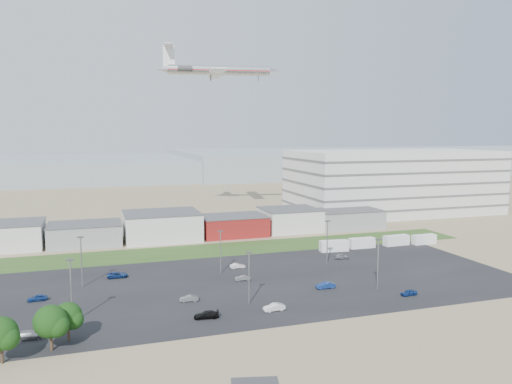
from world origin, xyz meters
name	(u,v)px	position (x,y,z in m)	size (l,w,h in m)	color
ground	(252,319)	(0.00, 0.00, 0.00)	(700.00, 700.00, 0.00)	#897557
parking_lot	(246,283)	(5.00, 20.00, 0.01)	(120.00, 50.00, 0.01)	black
grass_strip	(194,251)	(0.00, 52.00, 0.01)	(160.00, 16.00, 0.02)	#2A4A1C
hills_backdrop	(180,168)	(40.00, 315.00, 4.50)	(700.00, 200.00, 9.00)	gray
building_row	(124,228)	(-17.00, 71.00, 4.00)	(170.00, 20.00, 8.00)	silver
parking_garage	(393,181)	(90.00, 95.00, 12.50)	(80.00, 40.00, 25.00)	silver
box_trailer_a	(334,246)	(36.29, 40.58, 1.46)	(7.80, 2.44, 2.93)	silver
box_trailer_b	(362,243)	(45.42, 41.67, 1.40)	(7.48, 2.34, 2.80)	silver
box_trailer_c	(396,240)	(56.55, 41.61, 1.43)	(7.62, 2.38, 2.86)	silver
box_trailer_d	(424,239)	(65.16, 40.55, 1.36)	(7.23, 2.26, 2.71)	silver
tree_mid	(1,337)	(-38.01, -5.27, 3.76)	(5.02, 5.02, 7.53)	black
tree_right	(51,325)	(-31.80, -2.96, 3.90)	(5.20, 5.20, 7.79)	black
tree_near	(68,319)	(-29.56, 0.01, 3.44)	(4.59, 4.59, 6.89)	black
lightpole_front_l	(71,291)	(-29.28, 7.55, 5.49)	(1.29, 0.54, 10.98)	slate
lightpole_front_m	(249,278)	(1.81, 7.40, 4.95)	(1.17, 0.49, 9.91)	slate
lightpole_front_r	(378,265)	(29.26, 7.43, 5.27)	(1.24, 0.52, 10.54)	slate
lightpole_back_l	(81,262)	(-28.08, 28.17, 5.31)	(1.25, 0.52, 10.62)	slate
lightpole_back_m	(221,252)	(1.79, 29.13, 4.92)	(1.16, 0.48, 9.84)	slate
lightpole_back_r	(327,242)	(28.64, 29.27, 5.35)	(1.26, 0.52, 10.70)	slate
airliner	(219,70)	(21.32, 107.59, 55.52)	(46.88, 31.96, 13.85)	silver
parked_car_1	(325,285)	(19.57, 11.47, 0.66)	(1.40, 4.00, 1.32)	navy
parked_car_2	(409,293)	(33.22, 2.29, 0.58)	(1.37, 3.40, 1.16)	navy
parked_car_3	(206,315)	(-7.38, 2.67, 0.63)	(1.76, 4.33, 1.26)	black
parked_car_4	(189,298)	(-8.63, 12.28, 0.59)	(1.24, 3.56, 1.17)	#595B5E
parked_car_5	(37,298)	(-36.10, 21.53, 0.62)	(1.45, 3.62, 1.23)	navy
parked_car_7	(243,278)	(4.96, 22.18, 0.55)	(1.17, 3.37, 1.11)	#595B5E
parked_car_8	(342,257)	(34.27, 32.29, 0.62)	(1.47, 3.66, 1.25)	#A5A5AA
parked_car_9	(117,275)	(-20.83, 32.79, 0.63)	(2.09, 4.54, 1.26)	navy
parked_car_10	(29,335)	(-35.41, 2.63, 0.65)	(1.83, 4.49, 1.30)	#A5A5AA
parked_car_11	(238,266)	(6.63, 32.04, 0.59)	(1.24, 3.56, 1.17)	silver
parked_car_13	(274,307)	(5.01, 2.49, 0.65)	(1.38, 3.97, 1.31)	silver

